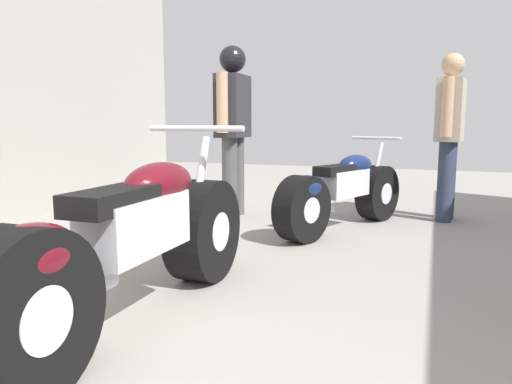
% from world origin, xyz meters
% --- Properties ---
extents(ground_plane, '(15.31, 15.31, 0.00)m').
position_xyz_m(ground_plane, '(0.00, 3.19, 0.00)').
color(ground_plane, gray).
extents(motorcycle_maroon_cruiser, '(0.61, 2.06, 0.96)m').
position_xyz_m(motorcycle_maroon_cruiser, '(-0.54, 2.11, 0.39)').
color(motorcycle_maroon_cruiser, black).
rests_on(motorcycle_maroon_cruiser, ground_plane).
extents(motorcycle_black_naked, '(0.90, 1.74, 0.84)m').
position_xyz_m(motorcycle_black_naked, '(0.00, 4.56, 0.35)').
color(motorcycle_black_naked, black).
rests_on(motorcycle_black_naked, ground_plane).
extents(mechanic_in_blue, '(0.29, 0.66, 1.65)m').
position_xyz_m(mechanic_in_blue, '(0.90, 5.40, 0.93)').
color(mechanic_in_blue, '#2D3851').
rests_on(mechanic_in_blue, ground_plane).
extents(mechanic_with_helmet, '(0.27, 0.69, 1.75)m').
position_xyz_m(mechanic_with_helmet, '(-1.19, 4.85, 1.05)').
color(mechanic_with_helmet, '#4C4C4C').
rests_on(mechanic_with_helmet, ground_plane).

